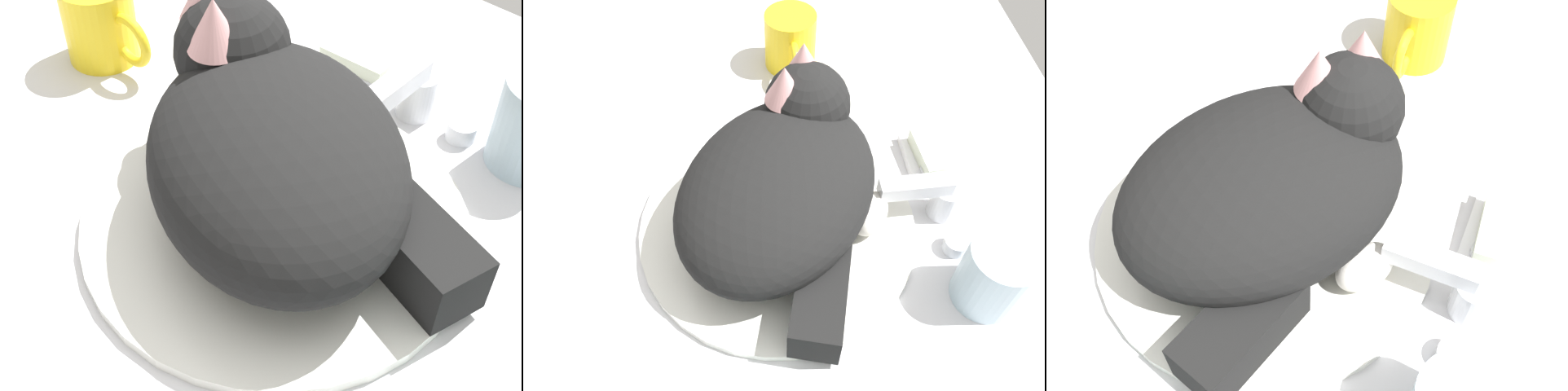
% 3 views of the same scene
% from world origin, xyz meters
% --- Properties ---
extents(ground_plane, '(1.10, 0.83, 0.03)m').
position_xyz_m(ground_plane, '(0.00, 0.00, -0.01)').
color(ground_plane, silver).
extents(sink_basin, '(0.32, 0.32, 0.01)m').
position_xyz_m(sink_basin, '(0.00, 0.00, 0.01)').
color(sink_basin, silver).
rests_on(sink_basin, ground_plane).
extents(faucet, '(0.13, 0.10, 0.06)m').
position_xyz_m(faucet, '(0.00, 0.18, 0.03)').
color(faucet, silver).
rests_on(faucet, ground_plane).
extents(cat, '(0.33, 0.31, 0.16)m').
position_xyz_m(cat, '(-0.01, 0.01, 0.08)').
color(cat, black).
rests_on(cat, sink_basin).
extents(coffee_mug, '(0.11, 0.07, 0.08)m').
position_xyz_m(coffee_mug, '(-0.28, 0.05, 0.04)').
color(coffee_mug, yellow).
rests_on(coffee_mug, ground_plane).
extents(rinse_cup, '(0.07, 0.07, 0.09)m').
position_xyz_m(rinse_cup, '(0.11, 0.21, 0.04)').
color(rinse_cup, silver).
rests_on(rinse_cup, ground_plane).
extents(soap_dish, '(0.09, 0.06, 0.01)m').
position_xyz_m(soap_dish, '(-0.07, 0.20, 0.01)').
color(soap_dish, white).
rests_on(soap_dish, ground_plane).
extents(soap_bar, '(0.07, 0.05, 0.02)m').
position_xyz_m(soap_bar, '(-0.07, 0.20, 0.02)').
color(soap_bar, silver).
rests_on(soap_bar, soap_dish).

